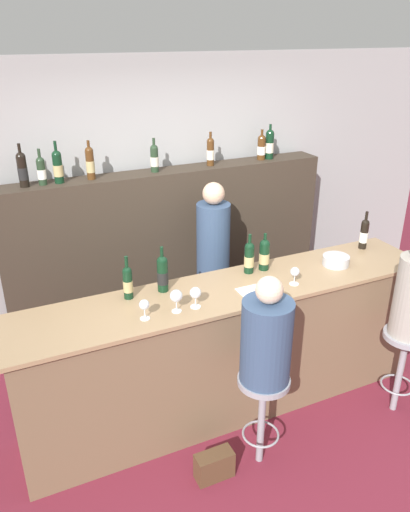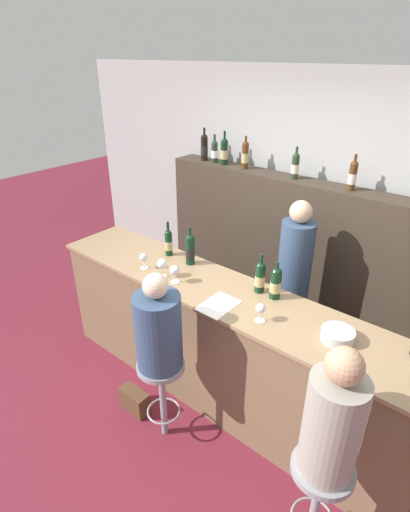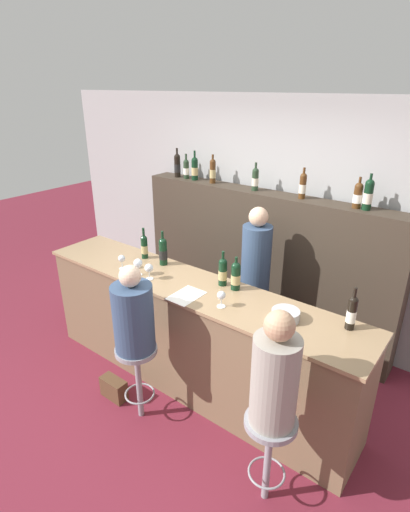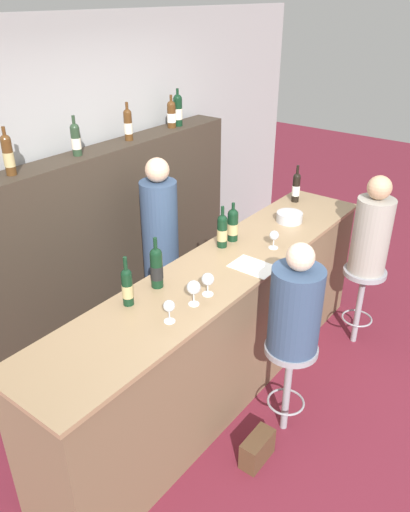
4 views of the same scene
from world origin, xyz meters
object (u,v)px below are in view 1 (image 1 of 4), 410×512
wine_glass_2 (195,293)px  metal_bowl (336,260)px  wine_bottle_counter_4 (364,233)px  wine_glass_0 (144,305)px  wine_bottle_backbar_3 (90,163)px  wine_bottle_counter_0 (128,282)px  wine_bottle_backbar_1 (41,170)px  wine_bottle_counter_1 (163,273)px  bar_stool_left (263,398)px  handbag (214,465)px  wine_glass_3 (295,272)px  wine_bottle_backbar_4 (154,158)px  guest_seated_left (266,338)px  bar_stool_right (404,352)px  bartender (213,276)px  wine_glass_1 (176,296)px  wine_bottle_backbar_0 (22,169)px  wine_bottle_backbar_7 (270,144)px  wine_bottle_counter_3 (264,254)px  wine_bottle_backbar_5 (210,151)px  wine_bottle_counter_2 (249,257)px  wine_bottle_backbar_6 (261,147)px  wine_bottle_backbar_2 (58,166)px

wine_glass_2 → metal_bowl: wine_glass_2 is taller
wine_bottle_counter_4 → wine_glass_0: 2.08m
wine_bottle_backbar_3 → metal_bowl: wine_bottle_backbar_3 is taller
wine_bottle_counter_0 → wine_bottle_backbar_1: bearing=107.9°
wine_bottle_counter_1 → wine_bottle_counter_4: size_ratio=1.04×
bar_stool_left → handbag: (-0.35, 0.00, -0.45)m
wine_glass_3 → wine_bottle_backbar_3: bearing=128.9°
wine_bottle_backbar_1 → wine_bottle_backbar_4: size_ratio=0.98×
guest_seated_left → bar_stool_right: guest_seated_left is taller
guest_seated_left → wine_glass_3: bearing=42.0°
wine_bottle_backbar_3 → metal_bowl: (1.61, -1.25, -0.67)m
wine_bottle_counter_0 → bartender: bearing=32.4°
wine_glass_1 → wine_bottle_backbar_0: bearing=117.4°
handbag → wine_bottle_backbar_0: bearing=113.0°
wine_bottle_counter_4 → bartender: bartender is taller
metal_bowl → wine_glass_3: bearing=-164.2°
wine_bottle_backbar_1 → wine_glass_3: 2.14m
bar_stool_right → wine_bottle_counter_0: bearing=157.8°
wine_bottle_backbar_3 → wine_bottle_counter_4: bearing=-28.0°
wine_bottle_counter_4 → metal_bowl: 0.46m
wine_bottle_counter_0 → wine_bottle_backbar_7: 2.15m
guest_seated_left → bartender: 1.42m
bar_stool_left → wine_bottle_counter_3: bearing=60.4°
wine_bottle_backbar_5 → wine_glass_0: size_ratio=2.19×
wine_bottle_counter_1 → wine_bottle_backbar_0: bearing=124.6°
wine_bottle_counter_1 → wine_bottle_backbar_1: size_ratio=1.18×
wine_bottle_backbar_5 → wine_glass_1: 1.76m
wine_glass_2 → wine_bottle_counter_3: bearing=23.4°
wine_bottle_counter_1 → wine_bottle_backbar_5: 1.50m
wine_bottle_backbar_7 → handbag: 2.90m
wine_bottle_counter_2 → wine_glass_2: (-0.58, -0.31, -0.02)m
wine_bottle_counter_0 → wine_bottle_backbar_0: wine_bottle_backbar_0 is taller
guest_seated_left → wine_bottle_backbar_6: bearing=61.1°
wine_bottle_counter_2 → handbag: size_ratio=1.21×
wine_bottle_backbar_2 → bar_stool_left: 2.38m
wine_bottle_backbar_3 → wine_bottle_backbar_4: bearing=-0.0°
wine_bottle_backbar_6 → wine_glass_3: (-0.51, -1.39, -0.60)m
wine_glass_1 → wine_glass_2: (0.14, 0.00, -0.01)m
wine_bottle_backbar_3 → wine_glass_1: (0.19, -1.39, -0.60)m
wine_bottle_counter_2 → wine_bottle_backbar_5: size_ratio=1.03×
wine_bottle_backbar_4 → handbag: wine_bottle_backbar_4 is taller
wine_bottle_backbar_1 → wine_glass_1: (0.58, -1.39, -0.57)m
wine_bottle_counter_1 → bar_stool_right: wine_bottle_counter_1 is taller
wine_bottle_counter_0 → wine_glass_3: 1.21m
wine_glass_2 → wine_bottle_backbar_3: bearing=103.3°
guest_seated_left → bartender: (0.29, 1.37, -0.26)m
wine_bottle_counter_1 → wine_bottle_counter_3: size_ratio=1.14×
wine_bottle_backbar_2 → metal_bowl: 2.35m
wine_bottle_backbar_7 → guest_seated_left: (-1.11, -1.85, -0.76)m
wine_bottle_backbar_1 → wine_bottle_backbar_4: bearing=0.0°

